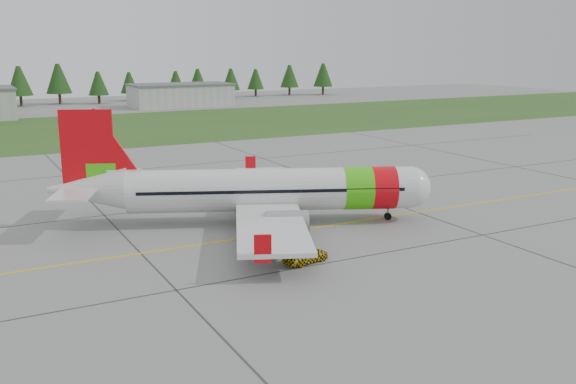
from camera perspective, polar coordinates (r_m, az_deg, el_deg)
ground at (r=46.46m, az=8.04°, el=-5.47°), size 320.00×320.00×0.00m
aircraft at (r=53.46m, az=-2.32°, el=0.16°), size 30.18×28.66×9.61m
follow_me_car at (r=43.70m, az=1.58°, el=-4.22°), size 1.41×1.57×3.36m
grass_strip at (r=121.33m, az=-15.28°, el=5.51°), size 320.00×50.00×0.03m
taxi_guideline at (r=52.84m, az=2.97°, el=-3.09°), size 120.00×0.25×0.02m
hangar_east at (r=162.32m, az=-9.51°, el=8.44°), size 24.00×12.00×5.20m
treeline at (r=175.81m, az=-19.50°, el=8.99°), size 160.00×8.00×10.00m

